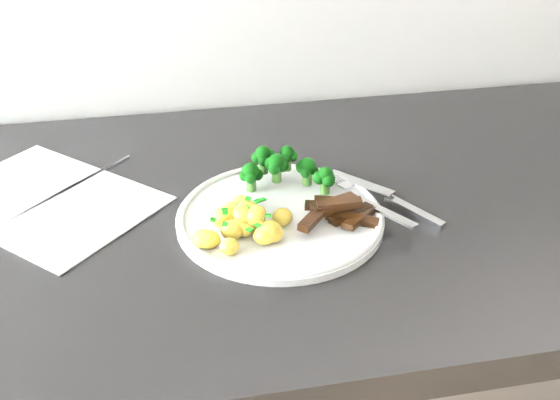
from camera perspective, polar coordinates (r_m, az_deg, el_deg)
name	(u,v)px	position (r m, az deg, el deg)	size (l,w,h in m)	color
recipe_paper	(47,200)	(0.87, -19.85, -0.02)	(0.33, 0.32, 0.00)	white
plate	(280,216)	(0.78, 0.00, -1.43)	(0.25, 0.25, 0.01)	silver
broccoli	(282,167)	(0.82, 0.20, 2.95)	(0.12, 0.08, 0.05)	#335B1F
potatoes	(243,220)	(0.74, -3.28, -1.74)	(0.12, 0.12, 0.04)	gold
beef_strips	(339,210)	(0.77, 5.21, -0.92)	(0.11, 0.08, 0.03)	black
fork	(368,201)	(0.80, 7.77, -0.10)	(0.08, 0.15, 0.02)	silver
knife	(398,203)	(0.81, 10.38, -0.29)	(0.11, 0.15, 0.02)	silver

